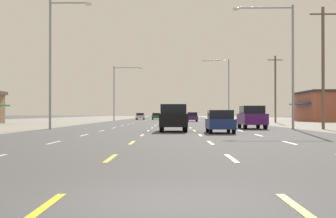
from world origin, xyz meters
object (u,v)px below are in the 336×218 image
(streetlight_right_row_0, at_px, (286,56))
(streetlight_right_row_1, at_px, (226,85))
(suv_center_turn_near, at_px, (173,117))
(streetlight_left_row_0, at_px, (54,56))
(sedan_far_left_farthest, at_px, (140,116))
(streetlight_left_row_1, at_px, (117,89))
(sedan_center_turn_farther, at_px, (171,117))
(hatchback_inner_right_far, at_px, (192,117))
(hatchback_inner_right_nearest, at_px, (220,121))
(hatchback_far_right_midfar, at_px, (217,117))
(suv_far_right_mid, at_px, (252,117))
(sedan_inner_left_distant_a, at_px, (156,116))

(streetlight_right_row_0, bearing_deg, streetlight_right_row_1, 89.92)
(suv_center_turn_near, bearing_deg, streetlight_left_row_0, 153.29)
(sedan_far_left_farthest, bearing_deg, streetlight_left_row_1, -97.99)
(sedan_center_turn_farther, relative_size, streetlight_left_row_0, 0.41)
(sedan_center_turn_farther, xyz_separation_m, streetlight_left_row_1, (-9.61, 3.89, 4.97))
(hatchback_inner_right_far, relative_size, streetlight_left_row_0, 0.36)
(sedan_far_left_farthest, bearing_deg, suv_center_turn_near, -84.33)
(streetlight_right_row_0, relative_size, streetlight_right_row_1, 0.95)
(sedan_center_turn_farther, bearing_deg, suv_center_turn_near, -89.84)
(suv_center_turn_near, height_order, sedan_center_turn_farther, suv_center_turn_near)
(streetlight_right_row_0, bearing_deg, hatchback_inner_right_nearest, -128.69)
(suv_center_turn_near, distance_m, hatchback_inner_right_far, 44.33)
(hatchback_inner_right_nearest, height_order, streetlight_left_row_1, streetlight_left_row_1)
(streetlight_left_row_0, bearing_deg, streetlight_right_row_1, 66.44)
(sedan_far_left_farthest, distance_m, streetlight_right_row_0, 67.01)
(hatchback_far_right_midfar, relative_size, streetlight_left_row_1, 0.40)
(suv_far_right_mid, relative_size, hatchback_far_right_midfar, 1.26)
(streetlight_left_row_0, bearing_deg, suv_center_turn_near, -26.71)
(suv_center_turn_near, height_order, streetlight_right_row_0, streetlight_right_row_0)
(hatchback_inner_right_nearest, relative_size, hatchback_far_right_midfar, 1.00)
(streetlight_left_row_0, xyz_separation_m, streetlight_left_row_1, (0.26, 44.74, -0.41))
(suv_center_turn_near, height_order, suv_far_right_mid, same)
(sedan_far_left_farthest, relative_size, streetlight_right_row_0, 0.43)
(hatchback_inner_right_far, bearing_deg, hatchback_far_right_midfar, -63.23)
(sedan_inner_left_distant_a, bearing_deg, sedan_center_turn_farther, -82.38)
(sedan_center_turn_farther, xyz_separation_m, sedan_far_left_farthest, (-6.80, 23.90, 0.00))
(hatchback_far_right_midfar, height_order, streetlight_left_row_0, streetlight_left_row_0)
(hatchback_inner_right_nearest, xyz_separation_m, hatchback_far_right_midfar, (3.56, 40.35, 0.00))
(hatchback_inner_right_far, xyz_separation_m, sedan_inner_left_distant_a, (-6.80, 26.96, -0.03))
(suv_far_right_mid, distance_m, hatchback_inner_right_far, 37.71)
(streetlight_left_row_1, relative_size, streetlight_right_row_1, 0.88)
(streetlight_left_row_1, bearing_deg, hatchback_inner_right_nearest, -76.28)
(hatchback_inner_right_nearest, bearing_deg, sedan_far_left_farthest, 97.87)
(sedan_inner_left_distant_a, xyz_separation_m, streetlight_right_row_1, (13.02, -21.39, 5.61))
(hatchback_far_right_midfar, xyz_separation_m, streetlight_left_row_0, (-16.68, -32.44, 5.36))
(suv_center_turn_near, xyz_separation_m, sedan_center_turn_farther, (-0.13, 45.89, -0.27))
(hatchback_inner_right_far, bearing_deg, streetlight_left_row_1, 156.85)
(suv_center_turn_near, distance_m, streetlight_left_row_0, 12.31)
(hatchback_inner_right_far, relative_size, streetlight_right_row_0, 0.37)
(sedan_center_turn_farther, relative_size, streetlight_right_row_0, 0.43)
(streetlight_left_row_0, bearing_deg, streetlight_right_row_0, 0.00)
(hatchback_inner_right_nearest, bearing_deg, hatchback_inner_right_far, 89.80)
(suv_center_turn_near, height_order, hatchback_far_right_midfar, suv_center_turn_near)
(streetlight_right_row_0, xyz_separation_m, streetlight_right_row_1, (0.06, 44.74, 0.27))
(hatchback_far_right_midfar, bearing_deg, sedan_center_turn_farther, 128.99)
(streetlight_left_row_0, height_order, streetlight_right_row_1, streetlight_right_row_1)
(suv_far_right_mid, bearing_deg, sedan_far_left_farthest, 102.30)
(sedan_center_turn_farther, xyz_separation_m, sedan_inner_left_distant_a, (-3.38, 25.27, 0.00))
(streetlight_left_row_1, bearing_deg, suv_far_right_mid, -68.96)
(streetlight_right_row_0, distance_m, streetlight_left_row_1, 48.68)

